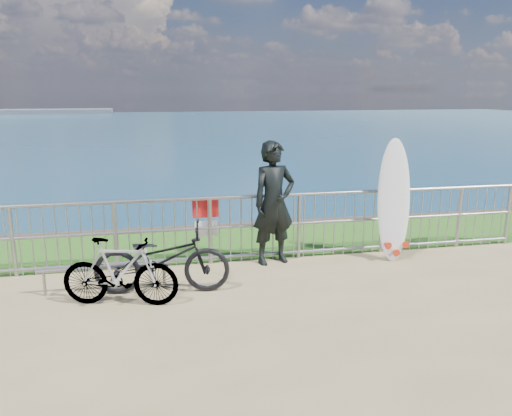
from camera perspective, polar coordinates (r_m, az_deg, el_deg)
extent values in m
plane|color=#255717|center=(9.43, -2.88, -3.83)|extent=(120.00, 120.00, 0.00)
cube|color=brown|center=(11.49, -3.66, -14.10)|extent=(120.00, 0.30, 5.00)
plane|color=navy|center=(96.53, -10.72, 8.55)|extent=(260.00, 260.00, 0.00)
cylinder|color=gray|center=(8.10, -1.81, 1.27)|extent=(10.00, 0.06, 0.06)
cylinder|color=gray|center=(8.22, -1.78, -2.10)|extent=(10.00, 0.05, 0.05)
cylinder|color=gray|center=(8.37, -1.76, -5.44)|extent=(10.00, 0.05, 0.05)
cylinder|color=gray|center=(8.41, -26.03, -3.51)|extent=(0.06, 0.06, 1.10)
cylinder|color=gray|center=(8.15, -15.79, -3.14)|extent=(0.06, 0.06, 1.10)
cylinder|color=gray|center=(8.17, -5.24, -2.65)|extent=(0.06, 0.06, 1.10)
cylinder|color=gray|center=(8.45, 4.93, -2.10)|extent=(0.06, 0.06, 1.10)
cylinder|color=gray|center=(8.98, 14.16, -1.53)|extent=(0.06, 0.06, 1.10)
cylinder|color=gray|center=(9.71, 22.18, -1.01)|extent=(0.06, 0.06, 1.10)
cylinder|color=gray|center=(10.29, 26.83, -0.70)|extent=(0.06, 0.06, 1.10)
cube|color=red|center=(8.12, -5.82, -0.05)|extent=(0.42, 0.02, 0.30)
cube|color=white|center=(8.12, -5.81, -0.06)|extent=(0.38, 0.01, 0.08)
cube|color=white|center=(8.21, -5.76, -2.36)|extent=(0.36, 0.02, 0.26)
imported|color=black|center=(8.08, 2.06, 0.56)|extent=(0.83, 0.65, 2.01)
ellipsoid|color=white|center=(8.61, 15.46, 0.96)|extent=(0.64, 0.60, 2.04)
cone|color=red|center=(8.62, 14.59, -4.00)|extent=(0.12, 0.22, 0.12)
cone|color=red|center=(8.76, 16.42, -3.84)|extent=(0.12, 0.22, 0.12)
cone|color=red|center=(8.73, 15.46, -4.75)|extent=(0.12, 0.22, 0.12)
imported|color=black|center=(7.12, -10.70, -5.74)|extent=(1.95, 0.86, 0.99)
imported|color=black|center=(6.85, -15.29, -7.05)|extent=(1.61, 0.80, 0.93)
cylinder|color=gray|center=(7.39, -16.90, -6.51)|extent=(1.84, 0.05, 0.05)
cylinder|color=gray|center=(7.58, -23.03, -7.96)|extent=(0.04, 0.04, 0.36)
cylinder|color=gray|center=(7.41, -10.45, -7.55)|extent=(0.04, 0.04, 0.36)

